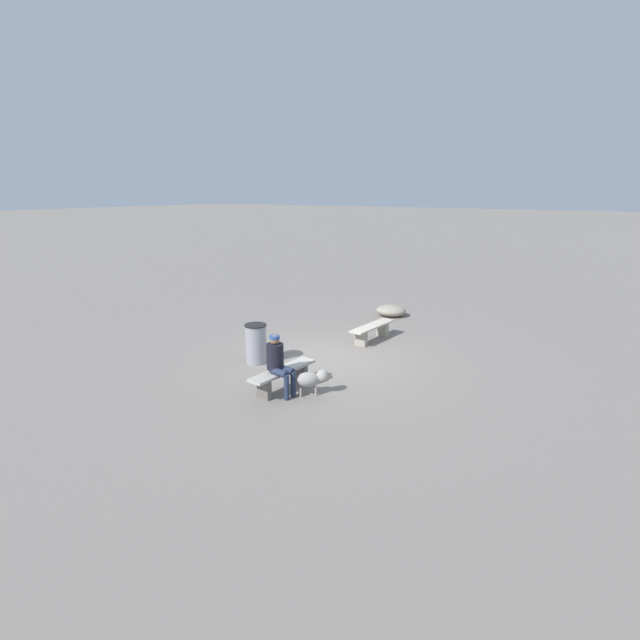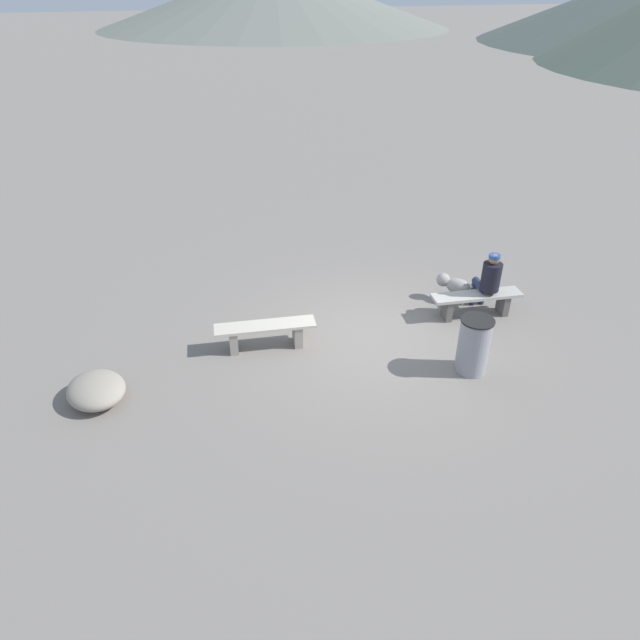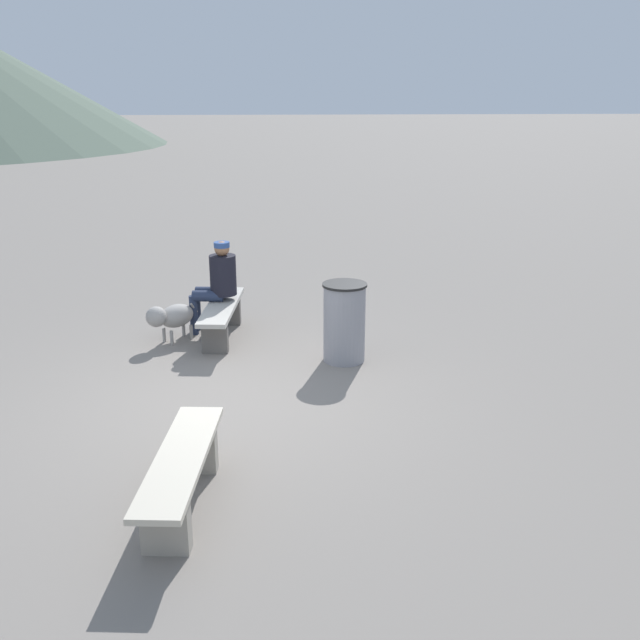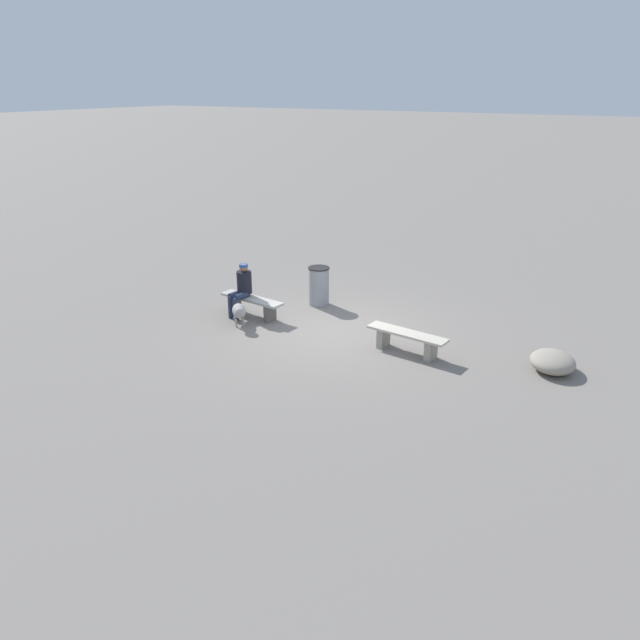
{
  "view_description": "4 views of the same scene",
  "coord_description": "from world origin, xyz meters",
  "px_view_note": "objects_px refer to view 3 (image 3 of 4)",
  "views": [
    {
      "loc": [
        9.48,
        5.81,
        4.11
      ],
      "look_at": [
        -1.12,
        -0.93,
        0.62
      ],
      "focal_mm": 26.23,
      "sensor_mm": 36.0,
      "label": 1
    },
    {
      "loc": [
        -3.41,
        -7.88,
        5.64
      ],
      "look_at": [
        -0.97,
        0.22,
        0.42
      ],
      "focal_mm": 31.83,
      "sensor_mm": 36.0,
      "label": 2
    },
    {
      "loc": [
        -6.83,
        -0.4,
        3.14
      ],
      "look_at": [
        0.8,
        -1.02,
        0.64
      ],
      "focal_mm": 39.13,
      "sensor_mm": 36.0,
      "label": 3
    },
    {
      "loc": [
        -6.3,
        11.22,
        5.27
      ],
      "look_at": [
        -0.36,
        1.17,
        0.72
      ],
      "focal_mm": 34.3,
      "sensor_mm": 36.0,
      "label": 4
    }
  ],
  "objects_px": {
    "bench_right": "(222,314)",
    "seated_person": "(217,280)",
    "bench_left": "(182,472)",
    "trash_bin": "(344,322)",
    "dog": "(171,316)"
  },
  "relations": [
    {
      "from": "dog",
      "to": "seated_person",
      "type": "bearing_deg",
      "value": 167.43
    },
    {
      "from": "bench_left",
      "to": "trash_bin",
      "type": "distance_m",
      "value": 3.5
    },
    {
      "from": "bench_right",
      "to": "seated_person",
      "type": "xyz_separation_m",
      "value": [
        0.23,
        0.06,
        0.41
      ]
    },
    {
      "from": "bench_left",
      "to": "bench_right",
      "type": "relative_size",
      "value": 1.01
    },
    {
      "from": "bench_left",
      "to": "trash_bin",
      "type": "xyz_separation_m",
      "value": [
        3.09,
        -1.63,
        0.18
      ]
    },
    {
      "from": "bench_right",
      "to": "seated_person",
      "type": "bearing_deg",
      "value": 20.11
    },
    {
      "from": "dog",
      "to": "trash_bin",
      "type": "height_order",
      "value": "trash_bin"
    },
    {
      "from": "trash_bin",
      "to": "dog",
      "type": "bearing_deg",
      "value": 69.09
    },
    {
      "from": "dog",
      "to": "trash_bin",
      "type": "xyz_separation_m",
      "value": [
        -0.84,
        -2.19,
        0.14
      ]
    },
    {
      "from": "dog",
      "to": "bench_right",
      "type": "bearing_deg",
      "value": 147.46
    },
    {
      "from": "bench_left",
      "to": "bench_right",
      "type": "xyz_separation_m",
      "value": [
        4.05,
        -0.1,
        0.02
      ]
    },
    {
      "from": "bench_right",
      "to": "dog",
      "type": "xyz_separation_m",
      "value": [
        -0.12,
        0.66,
        0.02
      ]
    },
    {
      "from": "seated_person",
      "to": "trash_bin",
      "type": "xyz_separation_m",
      "value": [
        -1.19,
        -1.59,
        -0.25
      ]
    },
    {
      "from": "bench_left",
      "to": "bench_right",
      "type": "distance_m",
      "value": 4.05
    },
    {
      "from": "bench_right",
      "to": "trash_bin",
      "type": "xyz_separation_m",
      "value": [
        -0.96,
        -1.53,
        0.16
      ]
    }
  ]
}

